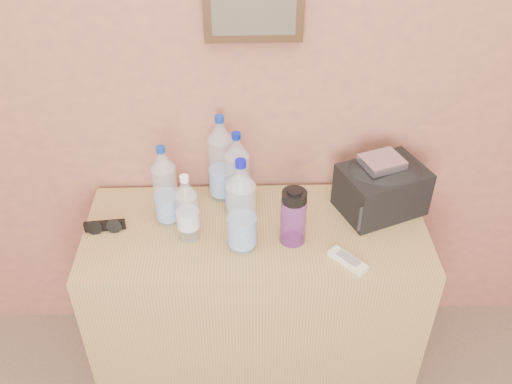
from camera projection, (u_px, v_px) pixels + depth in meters
picture_frame at (254, 1)px, 1.67m from camera, size 0.30×0.03×0.25m
dresser at (256, 301)px, 2.12m from camera, size 1.15×0.48×0.72m
pet_large_a at (165, 189)px, 1.86m from camera, size 0.08×0.08×0.29m
pet_large_b at (221, 162)px, 1.96m from camera, size 0.09×0.09×0.32m
pet_large_c at (237, 177)px, 1.90m from camera, size 0.08×0.08×0.31m
pet_large_d at (241, 210)px, 1.75m from camera, size 0.09×0.09×0.33m
pet_small at (187, 211)px, 1.81m from camera, size 0.07×0.07×0.24m
nalgene_bottle at (293, 216)px, 1.80m from camera, size 0.08×0.08×0.20m
sunglasses at (105, 226)px, 1.89m from camera, size 0.14×0.06×0.03m
ac_remote at (348, 261)px, 1.77m from camera, size 0.12×0.13×0.02m
toiletry_bag at (382, 187)px, 1.93m from camera, size 0.33×0.29×0.19m
foil_packet at (382, 162)px, 1.86m from camera, size 0.16×0.15×0.03m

